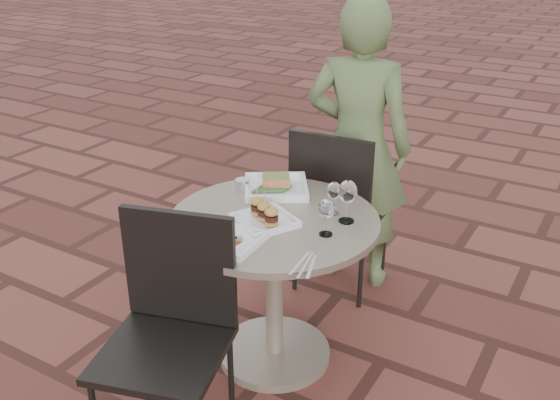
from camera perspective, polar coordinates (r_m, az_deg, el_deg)
The scene contains 13 objects.
ground at distance 2.90m, azimuth -2.00°, elevation -16.39°, with size 60.00×60.00×0.00m, color brown.
cafe_table at distance 2.77m, azimuth -0.54°, elevation -6.19°, with size 0.90×0.90×0.73m.
chair_far at distance 3.26m, azimuth 5.18°, elevation 0.06°, with size 0.47×0.47×0.93m.
chair_near at distance 2.38m, azimuth -9.92°, elevation -10.39°, with size 0.54×0.54×0.93m.
diner at distance 3.33m, azimuth 7.14°, elevation 4.87°, with size 0.57×0.38×1.57m, color #4E5F34.
plate_salmon at distance 2.89m, azimuth -0.38°, elevation 1.28°, with size 0.40×0.40×0.08m.
plate_sliders at distance 2.59m, azimuth -1.44°, elevation -1.50°, with size 0.31×0.31×0.15m.
plate_tuna at distance 2.45m, azimuth -4.57°, elevation -3.68°, with size 0.24×0.24×0.03m.
wine_glass_right at distance 2.47m, azimuth 4.28°, elevation -0.89°, with size 0.07×0.07×0.16m.
wine_glass_mid at distance 2.65m, azimuth 4.97°, elevation 0.78°, with size 0.06×0.06×0.15m.
wine_glass_far at distance 2.58m, azimuth 6.21°, elevation 0.67°, with size 0.08×0.08×0.19m.
steel_ramekin at distance 2.91m, azimuth -3.46°, elevation 1.42°, with size 0.07×0.07×0.05m, color silver.
cutlery_set at distance 2.30m, azimuth 2.34°, elevation -5.98°, with size 0.09×0.20×0.00m, color silver, non-canonical shape.
Camera 1 is at (1.19, -1.82, 1.91)m, focal length 40.00 mm.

